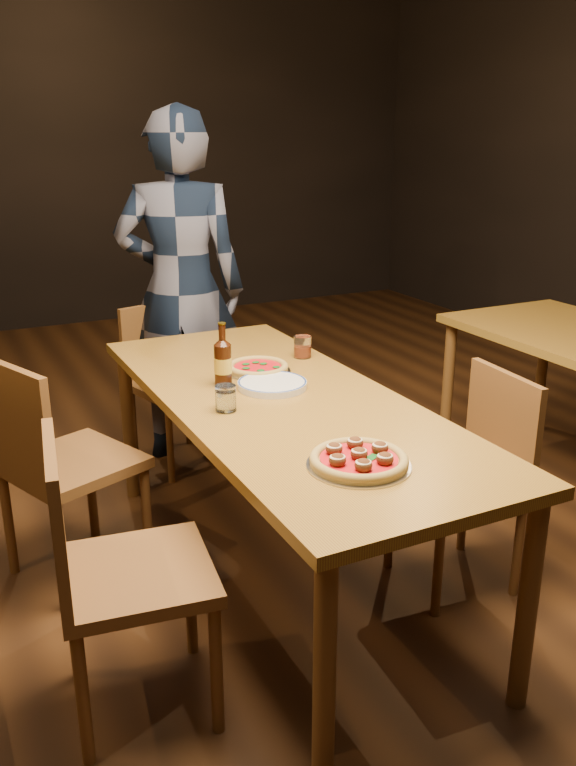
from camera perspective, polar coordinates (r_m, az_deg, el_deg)
name	(u,v)px	position (r m, az deg, el deg)	size (l,w,h in m)	color
ground	(282,576)	(3.04, -0.43, -14.50)	(9.00, 9.00, 0.00)	black
room_shell	(281,67)	(2.55, -0.54, 22.97)	(9.00, 9.00, 9.00)	black
table_main	(282,416)	(2.73, -0.47, -2.51)	(0.80, 2.00, 0.75)	brown
chair_main_nw	(136,571)	(2.26, -11.50, -13.92)	(0.43, 0.43, 0.92)	brown
chair_main_sw	(72,461)	(2.97, -16.17, -5.77)	(0.44, 0.44, 0.95)	brown
chair_main_e	(456,479)	(2.88, 12.74, -7.17)	(0.40, 0.40, 0.87)	brown
chair_end	(177,385)	(3.87, -8.45, -0.12)	(0.40, 0.40, 0.86)	brown
pizza_meatball	(359,459)	(2.17, 5.44, -5.83)	(0.30, 0.30, 0.06)	#B7B7BF
pizza_margherita	(258,368)	(2.99, -2.34, 1.18)	(0.26, 0.26, 0.03)	#B7B7BF
plate_stack	(272,385)	(2.80, -1.21, -0.12)	(0.26, 0.26, 0.03)	white
beer_bottle	(223,364)	(2.82, -4.99, 1.49)	(0.07, 0.07, 0.24)	black
water_glass	(226,398)	(2.57, -4.78, -1.16)	(0.07, 0.07, 0.09)	white
amber_glass	(303,347)	(3.17, 1.12, 2.79)	(0.07, 0.07, 0.09)	#953310
diner	(181,291)	(3.86, -8.15, 7.01)	(0.65, 0.43, 1.79)	black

